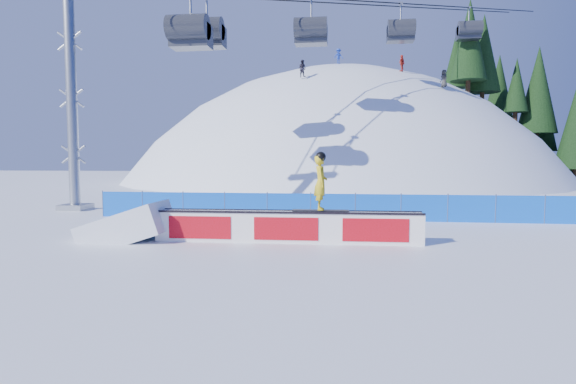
# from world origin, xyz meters

# --- Properties ---
(ground) EXTENTS (160.00, 160.00, 0.00)m
(ground) POSITION_xyz_m (0.00, 0.00, 0.00)
(ground) COLOR white
(ground) RESTS_ON ground
(snow_hill) EXTENTS (64.00, 64.00, 64.00)m
(snow_hill) POSITION_xyz_m (0.00, 42.00, -18.00)
(snow_hill) COLOR white
(snow_hill) RESTS_ON ground
(treeline) EXTENTS (18.32, 13.71, 19.33)m
(treeline) POSITION_xyz_m (21.76, 41.55, 10.73)
(treeline) COLOR black
(treeline) RESTS_ON ground
(safety_fence) EXTENTS (22.05, 0.05, 1.30)m
(safety_fence) POSITION_xyz_m (0.00, 4.50, 0.60)
(safety_fence) COLOR blue
(safety_fence) RESTS_ON ground
(chairlift) EXTENTS (40.80, 41.70, 22.00)m
(chairlift) POSITION_xyz_m (4.74, 27.49, 16.89)
(chairlift) COLOR #9398A0
(chairlift) RESTS_ON ground
(rail_box) EXTENTS (8.86, 0.83, 1.06)m
(rail_box) POSITION_xyz_m (-1.40, -1.07, 0.52)
(rail_box) COLOR white
(rail_box) RESTS_ON ground
(snow_ramp) EXTENTS (3.01, 1.93, 1.85)m
(snow_ramp) POSITION_xyz_m (-6.93, -1.20, 0.00)
(snow_ramp) COLOR white
(snow_ramp) RESTS_ON ground
(snowboarder) EXTENTS (1.86, 0.69, 1.94)m
(snowboarder) POSITION_xyz_m (-0.29, -1.04, 2.02)
(snowboarder) COLOR black
(snowboarder) RESTS_ON rail_box
(distant_skiers) EXTENTS (14.36, 8.23, 5.40)m
(distant_skiers) POSITION_xyz_m (2.43, 31.40, 12.29)
(distant_skiers) COLOR black
(distant_skiers) RESTS_ON ground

